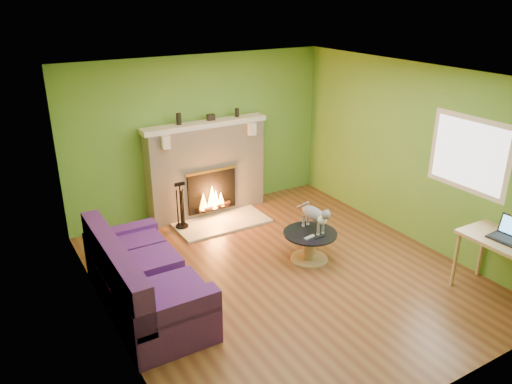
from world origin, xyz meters
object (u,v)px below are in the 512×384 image
sofa (142,282)px  cat (313,217)px  desk (508,248)px  coffee_table (310,244)px

sofa → cat: size_ratio=3.19×
desk → coffee_table: bearing=126.2°
coffee_table → cat: bearing=32.0°
sofa → cat: (2.46, -0.03, 0.26)m
coffee_table → cat: 0.39m
sofa → cat: bearing=-0.6°
cat → coffee_table: bearing=-150.5°
sofa → desk: 4.33m
sofa → desk: (3.81, -2.03, 0.33)m
sofa → coffee_table: 2.38m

